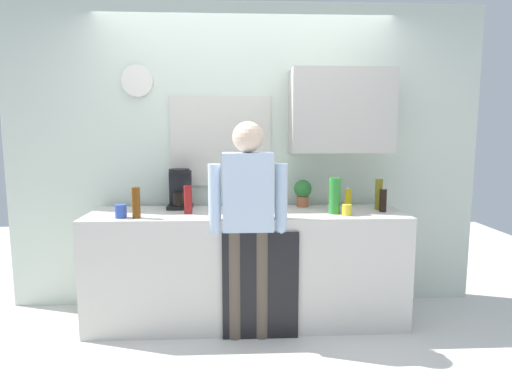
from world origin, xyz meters
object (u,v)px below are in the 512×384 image
object	(u,v)px
bottle_olive_oil	(379,194)
cup_yellow_cup	(347,210)
coffee_maker	(180,191)
bottle_dark_sauce	(383,201)
dish_soap	(348,197)
person_at_sink	(248,213)
bottle_amber_beer	(136,203)
bottle_red_vinegar	(188,200)
cup_blue_mug	(121,211)
potted_plant	(303,191)
bottle_clear_soda	(335,196)

from	to	relation	value
bottle_olive_oil	cup_yellow_cup	xyz separation A→B (m)	(-0.32, -0.23, -0.08)
coffee_maker	bottle_dark_sauce	distance (m)	1.65
bottle_olive_oil	dish_soap	distance (m)	0.27
dish_soap	person_at_sink	distance (m)	1.02
coffee_maker	bottle_amber_beer	bearing A→B (deg)	-123.32
bottle_red_vinegar	person_at_sink	distance (m)	0.53
bottle_olive_oil	bottle_dark_sauce	bearing A→B (deg)	-86.71
bottle_olive_oil	cup_blue_mug	world-z (taller)	bottle_olive_oil
bottle_dark_sauce	cup_blue_mug	bearing A→B (deg)	-175.73
bottle_olive_oil	potted_plant	bearing A→B (deg)	164.09
bottle_red_vinegar	bottle_amber_beer	size ratio (longest dim) A/B	0.96
bottle_olive_oil	cup_blue_mug	distance (m)	2.03
bottle_red_vinegar	bottle_clear_soda	world-z (taller)	bottle_clear_soda
dish_soap	cup_yellow_cup	bearing A→B (deg)	-105.63
bottle_dark_sauce	dish_soap	bearing A→B (deg)	129.24
cup_yellow_cup	dish_soap	world-z (taller)	dish_soap
coffee_maker	cup_yellow_cup	bearing A→B (deg)	-16.48
coffee_maker	bottle_clear_soda	size ratio (longest dim) A/B	1.18
cup_yellow_cup	cup_blue_mug	size ratio (longest dim) A/B	0.85
bottle_amber_beer	bottle_olive_oil	bearing A→B (deg)	7.72
bottle_clear_soda	cup_yellow_cup	size ratio (longest dim) A/B	3.29
potted_plant	person_at_sink	size ratio (longest dim) A/B	0.14
bottle_dark_sauce	bottle_amber_beer	distance (m)	1.91
bottle_clear_soda	dish_soap	distance (m)	0.38
bottle_olive_oil	cup_yellow_cup	bearing A→B (deg)	-144.14
bottle_dark_sauce	potted_plant	distance (m)	0.66
coffee_maker	dish_soap	distance (m)	1.42
bottle_clear_soda	person_at_sink	distance (m)	0.72
bottle_olive_oil	potted_plant	distance (m)	0.62
bottle_red_vinegar	bottle_olive_oil	size ratio (longest dim) A/B	0.88
potted_plant	bottle_clear_soda	bearing A→B (deg)	-58.30
coffee_maker	bottle_clear_soda	xyz separation A→B (m)	(1.23, -0.31, -0.01)
dish_soap	bottle_clear_soda	bearing A→B (deg)	-120.82
bottle_amber_beer	bottle_dark_sauce	bearing A→B (deg)	4.90
bottle_dark_sauce	person_at_sink	xyz separation A→B (m)	(-1.08, -0.27, -0.04)
cup_yellow_cup	dish_soap	xyz separation A→B (m)	(0.11, 0.40, 0.04)
cup_blue_mug	bottle_clear_soda	bearing A→B (deg)	3.28
coffee_maker	bottle_red_vinegar	size ratio (longest dim) A/B	1.50
bottle_clear_soda	bottle_amber_beer	size ratio (longest dim) A/B	1.22
bottle_amber_beer	cup_yellow_cup	xyz separation A→B (m)	(1.58, 0.03, -0.07)
bottle_dark_sauce	dish_soap	distance (m)	0.34
bottle_red_vinegar	cup_blue_mug	bearing A→B (deg)	-163.32
person_at_sink	coffee_maker	bearing A→B (deg)	143.06
bottle_red_vinegar	bottle_olive_oil	xyz separation A→B (m)	(1.53, 0.10, 0.01)
bottle_dark_sauce	cup_blue_mug	world-z (taller)	bottle_dark_sauce
bottle_amber_beer	cup_yellow_cup	distance (m)	1.58
bottle_red_vinegar	bottle_clear_soda	bearing A→B (deg)	-2.58
bottle_red_vinegar	bottle_dark_sauce	world-z (taller)	bottle_red_vinegar
bottle_clear_soda	dish_soap	size ratio (longest dim) A/B	1.56
dish_soap	potted_plant	bearing A→B (deg)	179.50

